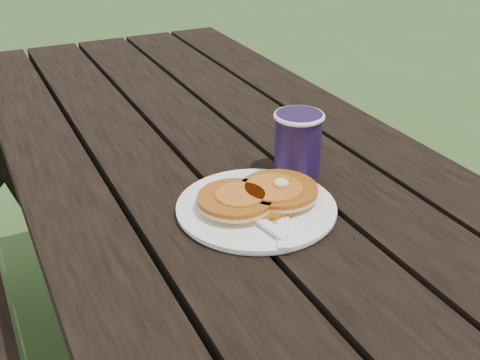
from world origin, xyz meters
name	(u,v)px	position (x,y,z in m)	size (l,w,h in m)	color
picnic_table	(222,305)	(0.00, 0.00, 0.37)	(1.36, 1.80, 0.75)	black
plate	(256,208)	(-0.04, -0.23, 0.76)	(0.25, 0.25, 0.01)	white
pancake_stack	(259,196)	(-0.03, -0.23, 0.77)	(0.20, 0.13, 0.04)	#A75612
knife	(282,216)	(-0.02, -0.28, 0.76)	(0.02, 0.18, 0.01)	white
fork	(262,221)	(-0.06, -0.29, 0.77)	(0.03, 0.16, 0.01)	white
coffee_cup	(298,140)	(0.09, -0.15, 0.81)	(0.09, 0.09, 0.11)	#1C0E31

